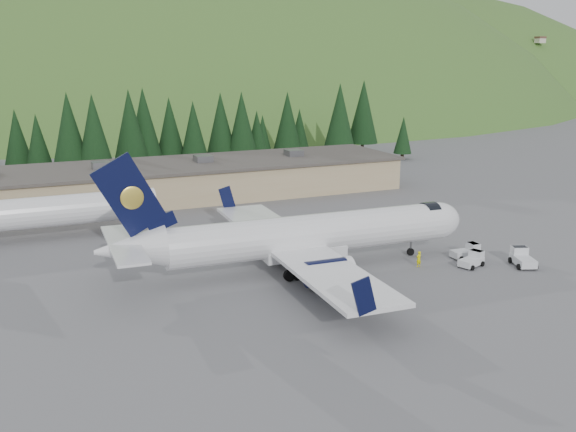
# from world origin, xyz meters

# --- Properties ---
(ground) EXTENTS (600.00, 600.00, 0.00)m
(ground) POSITION_xyz_m (0.00, 0.00, 0.00)
(ground) COLOR #57575C
(airliner) EXTENTS (38.13, 35.72, 12.67)m
(airliner) POSITION_xyz_m (-1.12, 0.04, 3.38)
(airliner) COLOR white
(airliner) RESTS_ON ground
(second_airliner) EXTENTS (27.50, 11.00, 10.05)m
(second_airliner) POSITION_xyz_m (-24.92, 22.00, 3.32)
(second_airliner) COLOR white
(second_airliner) RESTS_ON ground
(baggage_tug_a) EXTENTS (3.14, 2.43, 1.51)m
(baggage_tug_a) POSITION_xyz_m (15.15, -5.99, 0.68)
(baggage_tug_a) COLOR silver
(baggage_tug_a) RESTS_ON ground
(baggage_tug_b) EXTENTS (2.98, 1.87, 1.56)m
(baggage_tug_b) POSITION_xyz_m (16.41, -3.59, 0.70)
(baggage_tug_b) COLOR silver
(baggage_tug_b) RESTS_ON ground
(baggage_tug_c) EXTENTS (2.85, 3.65, 1.75)m
(baggage_tug_c) POSITION_xyz_m (19.91, -7.81, 0.78)
(baggage_tug_c) COLOR silver
(baggage_tug_c) RESTS_ON ground
(terminal_building) EXTENTS (71.00, 17.00, 6.10)m
(terminal_building) POSITION_xyz_m (-5.01, 38.00, 2.62)
(terminal_building) COLOR tan
(terminal_building) RESTS_ON ground
(ramp_worker) EXTENTS (0.66, 0.50, 1.65)m
(ramp_worker) POSITION_xyz_m (10.00, -4.02, 0.82)
(ramp_worker) COLOR #E9DF00
(ramp_worker) RESTS_ON ground
(tree_line) EXTENTS (111.48, 18.42, 14.51)m
(tree_line) POSITION_xyz_m (-3.37, 60.11, 7.82)
(tree_line) COLOR black
(tree_line) RESTS_ON ground
(hills) EXTENTS (614.00, 330.00, 300.00)m
(hills) POSITION_xyz_m (53.34, 207.38, -82.80)
(hills) COLOR #476629
(hills) RESTS_ON ground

